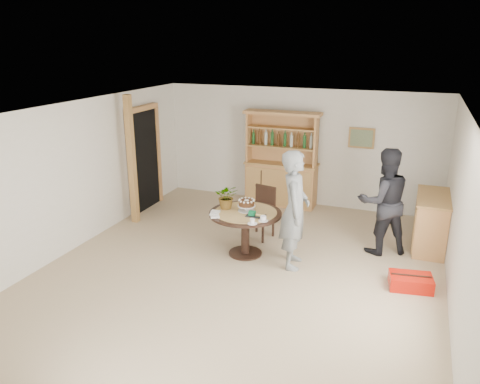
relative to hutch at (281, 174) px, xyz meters
name	(u,v)px	position (x,y,z in m)	size (l,w,h in m)	color
ground	(241,271)	(0.30, -3.24, -0.69)	(7.00, 7.00, 0.00)	#C7AD88
room_shell	(241,163)	(0.30, -3.23, 1.05)	(6.04, 7.04, 2.52)	white
doorway	(144,157)	(-2.63, -1.24, 0.42)	(0.13, 1.10, 2.18)	black
pine_post	(132,161)	(-2.40, -2.04, 0.56)	(0.12, 0.12, 2.50)	#AD8249
hutch	(281,174)	(0.00, 0.00, 0.00)	(1.62, 0.54, 2.04)	tan
sideboard	(431,222)	(3.04, -1.24, -0.22)	(0.54, 1.26, 0.94)	tan
dining_table	(245,221)	(0.15, -2.65, -0.08)	(1.20, 1.20, 0.76)	black
dining_chair	(262,209)	(0.17, -1.82, -0.15)	(0.51, 0.51, 0.95)	black
birthday_cake	(247,204)	(0.15, -2.60, 0.19)	(0.30, 0.30, 0.20)	white
flower_vase	(227,196)	(-0.20, -2.60, 0.28)	(0.38, 0.33, 0.42)	#3F7233
gift_tray	(255,215)	(0.37, -2.77, 0.10)	(0.30, 0.20, 0.08)	black
coffee_cup_a	(263,219)	(0.55, -2.93, 0.11)	(0.15, 0.15, 0.09)	white
coffee_cup_b	(252,222)	(0.43, -3.10, 0.11)	(0.15, 0.15, 0.08)	white
napkins	(215,214)	(-0.26, -2.96, 0.09)	(0.24, 0.33, 0.03)	white
teen_boy	(295,210)	(1.00, -2.75, 0.25)	(0.69, 0.45, 1.89)	slate
adult_person	(384,201)	(2.25, -1.73, 0.22)	(0.88, 0.69, 1.81)	black
red_suitcase	(411,282)	(2.80, -2.86, -0.59)	(0.66, 0.49, 0.21)	red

